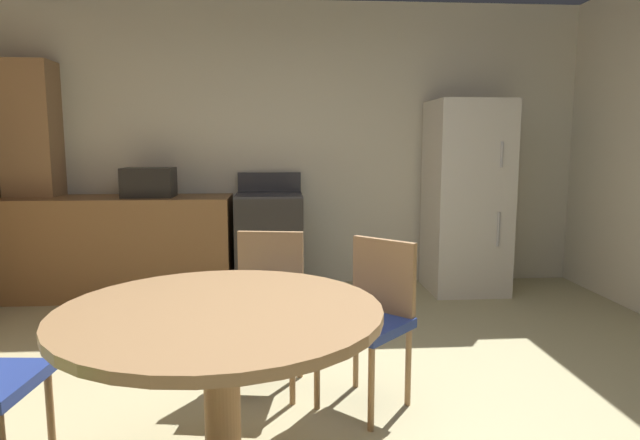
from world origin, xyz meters
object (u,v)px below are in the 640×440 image
object	(u,v)px
refrigerator	(466,197)
dining_table	(221,347)
oven_range	(270,243)
chair_northeast	(371,312)
microwave	(149,182)
chair_north	(268,299)

from	to	relation	value
refrigerator	dining_table	world-z (taller)	refrigerator
oven_range	dining_table	xyz separation A→B (m)	(-0.13, -2.96, 0.14)
dining_table	oven_range	bearing A→B (deg)	87.42
refrigerator	chair_northeast	xyz separation A→B (m)	(-1.25, -2.18, -0.38)
oven_range	refrigerator	bearing A→B (deg)	-1.69
refrigerator	dining_table	size ratio (longest dim) A/B	1.43
refrigerator	chair_northeast	distance (m)	2.55
dining_table	chair_northeast	xyz separation A→B (m)	(0.70, 0.72, -0.10)
refrigerator	oven_range	bearing A→B (deg)	178.31
microwave	dining_table	xyz separation A→B (m)	(0.93, -2.95, -0.43)
refrigerator	chair_northeast	bearing A→B (deg)	-119.85
dining_table	chair_northeast	bearing A→B (deg)	45.76
microwave	chair_north	distance (m)	2.30
oven_range	dining_table	size ratio (longest dim) A/B	0.89
chair_north	chair_northeast	size ratio (longest dim) A/B	1.00
oven_range	chair_north	size ratio (longest dim) A/B	1.26
chair_north	chair_northeast	distance (m)	0.61
refrigerator	dining_table	bearing A→B (deg)	-123.94
dining_table	chair_north	xyz separation A→B (m)	(0.16, 0.99, -0.10)
refrigerator	microwave	distance (m)	2.89
oven_range	dining_table	bearing A→B (deg)	-92.58
refrigerator	microwave	size ratio (longest dim) A/B	4.00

